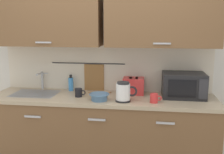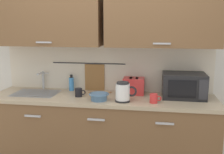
{
  "view_description": "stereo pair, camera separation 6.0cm",
  "coord_description": "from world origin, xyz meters",
  "px_view_note": "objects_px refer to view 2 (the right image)",
  "views": [
    {
      "loc": [
        0.5,
        -2.51,
        1.69
      ],
      "look_at": [
        0.11,
        0.33,
        1.12
      ],
      "focal_mm": 42.26,
      "sensor_mm": 36.0,
      "label": 1
    },
    {
      "loc": [
        0.56,
        -2.5,
        1.69
      ],
      "look_at": [
        0.11,
        0.33,
        1.12
      ],
      "focal_mm": 42.26,
      "sensor_mm": 36.0,
      "label": 2
    }
  ],
  "objects_px": {
    "dish_soap_bottle": "(71,84)",
    "toaster": "(134,86)",
    "mug_by_kettle": "(154,98)",
    "mug_near_sink": "(79,92)",
    "microwave": "(184,85)",
    "electric_kettle": "(123,92)",
    "mixing_bowl": "(99,96)",
    "wooden_spoon": "(103,92)"
  },
  "relations": [
    {
      "from": "dish_soap_bottle",
      "to": "toaster",
      "type": "xyz_separation_m",
      "value": [
        0.76,
        -0.05,
        0.01
      ]
    },
    {
      "from": "mug_by_kettle",
      "to": "mug_near_sink",
      "type": "bearing_deg",
      "value": 172.0
    },
    {
      "from": "microwave",
      "to": "electric_kettle",
      "type": "height_order",
      "value": "microwave"
    },
    {
      "from": "mug_near_sink",
      "to": "toaster",
      "type": "distance_m",
      "value": 0.63
    },
    {
      "from": "mug_near_sink",
      "to": "mixing_bowl",
      "type": "distance_m",
      "value": 0.28
    },
    {
      "from": "microwave",
      "to": "wooden_spoon",
      "type": "relative_size",
      "value": 1.67
    },
    {
      "from": "electric_kettle",
      "to": "mug_near_sink",
      "type": "distance_m",
      "value": 0.52
    },
    {
      "from": "electric_kettle",
      "to": "dish_soap_bottle",
      "type": "xyz_separation_m",
      "value": [
        -0.68,
        0.37,
        -0.01
      ]
    },
    {
      "from": "electric_kettle",
      "to": "mixing_bowl",
      "type": "height_order",
      "value": "electric_kettle"
    },
    {
      "from": "wooden_spoon",
      "to": "mug_near_sink",
      "type": "bearing_deg",
      "value": -140.09
    },
    {
      "from": "microwave",
      "to": "dish_soap_bottle",
      "type": "bearing_deg",
      "value": 175.33
    },
    {
      "from": "dish_soap_bottle",
      "to": "electric_kettle",
      "type": "bearing_deg",
      "value": -28.7
    },
    {
      "from": "wooden_spoon",
      "to": "microwave",
      "type": "bearing_deg",
      "value": -2.79
    },
    {
      "from": "electric_kettle",
      "to": "dish_soap_bottle",
      "type": "height_order",
      "value": "electric_kettle"
    },
    {
      "from": "toaster",
      "to": "mug_by_kettle",
      "type": "xyz_separation_m",
      "value": [
        0.23,
        -0.33,
        -0.05
      ]
    },
    {
      "from": "electric_kettle",
      "to": "toaster",
      "type": "distance_m",
      "value": 0.33
    },
    {
      "from": "electric_kettle",
      "to": "mug_by_kettle",
      "type": "bearing_deg",
      "value": -1.0
    },
    {
      "from": "microwave",
      "to": "dish_soap_bottle",
      "type": "height_order",
      "value": "microwave"
    },
    {
      "from": "mixing_bowl",
      "to": "mug_by_kettle",
      "type": "bearing_deg",
      "value": -0.22
    },
    {
      "from": "toaster",
      "to": "dish_soap_bottle",
      "type": "bearing_deg",
      "value": 176.18
    },
    {
      "from": "electric_kettle",
      "to": "toaster",
      "type": "relative_size",
      "value": 0.89
    },
    {
      "from": "wooden_spoon",
      "to": "mug_by_kettle",
      "type": "bearing_deg",
      "value": -27.82
    },
    {
      "from": "electric_kettle",
      "to": "mixing_bowl",
      "type": "xyz_separation_m",
      "value": [
        -0.25,
        -0.0,
        -0.06
      ]
    },
    {
      "from": "wooden_spoon",
      "to": "electric_kettle",
      "type": "bearing_deg",
      "value": -48.25
    },
    {
      "from": "electric_kettle",
      "to": "dish_soap_bottle",
      "type": "bearing_deg",
      "value": 151.3
    },
    {
      "from": "mixing_bowl",
      "to": "wooden_spoon",
      "type": "xyz_separation_m",
      "value": [
        -0.02,
        0.31,
        -0.04
      ]
    },
    {
      "from": "mug_near_sink",
      "to": "toaster",
      "type": "height_order",
      "value": "toaster"
    },
    {
      "from": "dish_soap_bottle",
      "to": "mixing_bowl",
      "type": "relative_size",
      "value": 0.92
    },
    {
      "from": "mug_by_kettle",
      "to": "wooden_spoon",
      "type": "bearing_deg",
      "value": 152.18
    },
    {
      "from": "microwave",
      "to": "mug_near_sink",
      "type": "height_order",
      "value": "microwave"
    },
    {
      "from": "toaster",
      "to": "mug_by_kettle",
      "type": "height_order",
      "value": "toaster"
    },
    {
      "from": "mixing_bowl",
      "to": "microwave",
      "type": "bearing_deg",
      "value": 16.58
    },
    {
      "from": "electric_kettle",
      "to": "dish_soap_bottle",
      "type": "distance_m",
      "value": 0.77
    },
    {
      "from": "microwave",
      "to": "mug_by_kettle",
      "type": "xyz_separation_m",
      "value": [
        -0.32,
        -0.27,
        -0.09
      ]
    },
    {
      "from": "mug_near_sink",
      "to": "wooden_spoon",
      "type": "relative_size",
      "value": 0.44
    },
    {
      "from": "mixing_bowl",
      "to": "toaster",
      "type": "bearing_deg",
      "value": 43.52
    },
    {
      "from": "microwave",
      "to": "mixing_bowl",
      "type": "bearing_deg",
      "value": -163.42
    },
    {
      "from": "microwave",
      "to": "mixing_bowl",
      "type": "relative_size",
      "value": 2.15
    },
    {
      "from": "electric_kettle",
      "to": "toaster",
      "type": "height_order",
      "value": "electric_kettle"
    },
    {
      "from": "dish_soap_bottle",
      "to": "wooden_spoon",
      "type": "relative_size",
      "value": 0.71
    },
    {
      "from": "mug_near_sink",
      "to": "toaster",
      "type": "xyz_separation_m",
      "value": [
        0.6,
        0.21,
        0.05
      ]
    },
    {
      "from": "electric_kettle",
      "to": "mug_near_sink",
      "type": "bearing_deg",
      "value": 167.74
    }
  ]
}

